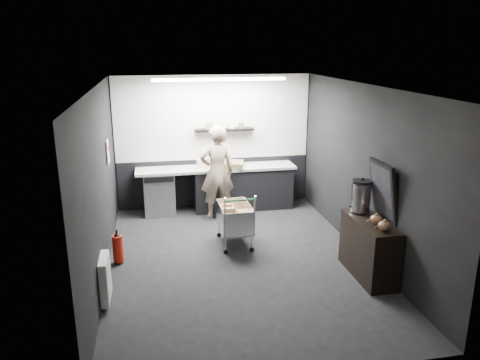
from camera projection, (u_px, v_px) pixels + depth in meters
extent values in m
plane|color=black|center=(239.00, 260.00, 7.36)|extent=(5.50, 5.50, 0.00)
plane|color=silver|center=(238.00, 87.00, 6.61)|extent=(5.50, 5.50, 0.00)
plane|color=black|center=(214.00, 142.00, 9.58)|extent=(5.50, 0.00, 5.50)
plane|color=black|center=(293.00, 257.00, 4.39)|extent=(5.50, 0.00, 5.50)
plane|color=black|center=(100.00, 186.00, 6.62)|extent=(0.00, 5.50, 5.50)
plane|color=black|center=(363.00, 172.00, 7.35)|extent=(0.00, 5.50, 5.50)
cube|color=silver|center=(213.00, 118.00, 9.42)|extent=(3.95, 0.02, 1.70)
cube|color=black|center=(214.00, 182.00, 9.80)|extent=(3.95, 0.02, 1.00)
cube|color=black|center=(224.00, 130.00, 9.42)|extent=(1.20, 0.22, 0.04)
cylinder|color=white|center=(281.00, 101.00, 9.58)|extent=(0.20, 0.03, 0.20)
cube|color=silver|center=(108.00, 152.00, 7.80)|extent=(0.02, 0.30, 0.40)
cube|color=red|center=(108.00, 148.00, 7.78)|extent=(0.02, 0.22, 0.10)
cube|color=white|center=(105.00, 279.00, 6.07)|extent=(0.10, 0.50, 0.60)
cube|color=white|center=(219.00, 79.00, 8.36)|extent=(2.40, 0.20, 0.04)
cube|color=black|center=(243.00, 188.00, 9.63)|extent=(2.00, 0.56, 0.85)
cube|color=#B0B0AB|center=(216.00, 168.00, 9.40)|extent=(3.20, 0.60, 0.05)
cube|color=#9EA0A5|center=(160.00, 193.00, 9.32)|extent=(0.60, 0.58, 0.85)
cube|color=black|center=(159.00, 180.00, 8.94)|extent=(0.56, 0.02, 0.10)
imported|color=beige|center=(217.00, 172.00, 8.96)|extent=(0.70, 0.49, 1.83)
cube|color=silver|center=(235.00, 228.00, 7.89)|extent=(0.52, 0.80, 0.02)
cube|color=silver|center=(220.00, 218.00, 7.79)|extent=(0.03, 0.80, 0.42)
cube|color=silver|center=(249.00, 216.00, 7.88)|extent=(0.03, 0.80, 0.42)
cube|color=silver|center=(239.00, 225.00, 7.47)|extent=(0.51, 0.02, 0.42)
cube|color=silver|center=(231.00, 209.00, 8.20)|extent=(0.51, 0.02, 0.42)
cylinder|color=silver|center=(226.00, 245.00, 7.55)|extent=(0.02, 0.02, 0.28)
cylinder|color=silver|center=(252.00, 243.00, 7.63)|extent=(0.02, 0.02, 0.28)
cylinder|color=silver|center=(219.00, 228.00, 8.23)|extent=(0.02, 0.02, 0.28)
cylinder|color=silver|center=(243.00, 227.00, 8.31)|extent=(0.02, 0.02, 0.28)
cylinder|color=#23813E|center=(240.00, 200.00, 7.29)|extent=(0.51, 0.04, 0.03)
cube|color=olive|center=(227.00, 216.00, 7.91)|extent=(0.23, 0.28, 0.36)
cube|color=olive|center=(244.00, 221.00, 7.76)|extent=(0.21, 0.26, 0.32)
cylinder|color=black|center=(226.00, 252.00, 7.59)|extent=(0.08, 0.03, 0.07)
cylinder|color=black|center=(219.00, 235.00, 8.26)|extent=(0.08, 0.03, 0.07)
cylinder|color=black|center=(252.00, 250.00, 7.67)|extent=(0.08, 0.03, 0.07)
cylinder|color=black|center=(243.00, 233.00, 8.34)|extent=(0.08, 0.03, 0.07)
cube|color=black|center=(369.00, 249.00, 6.78)|extent=(0.43, 1.14, 0.86)
cylinder|color=silver|center=(361.00, 197.00, 6.95)|extent=(0.29, 0.29, 0.44)
cylinder|color=black|center=(362.00, 182.00, 6.88)|extent=(0.29, 0.29, 0.04)
sphere|color=black|center=(362.00, 179.00, 6.87)|extent=(0.05, 0.05, 0.05)
ellipsoid|color=brown|center=(376.00, 220.00, 6.50)|extent=(0.17, 0.17, 0.14)
ellipsoid|color=brown|center=(384.00, 226.00, 6.28)|extent=(0.17, 0.17, 0.14)
cube|color=black|center=(383.00, 191.00, 6.61)|extent=(0.20, 0.67, 0.85)
cube|color=black|center=(382.00, 191.00, 6.61)|extent=(0.14, 0.57, 0.73)
cylinder|color=#B1190B|center=(118.00, 249.00, 7.21)|extent=(0.16, 0.16, 0.43)
cone|color=black|center=(117.00, 234.00, 7.15)|extent=(0.11, 0.11, 0.06)
cylinder|color=black|center=(116.00, 232.00, 7.14)|extent=(0.03, 0.03, 0.06)
cube|color=olive|center=(229.00, 164.00, 9.38)|extent=(0.65, 0.55, 0.11)
cylinder|color=white|center=(213.00, 163.00, 9.36)|extent=(0.18, 0.18, 0.18)
cube|color=white|center=(202.00, 164.00, 9.27)|extent=(0.22, 0.18, 0.18)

